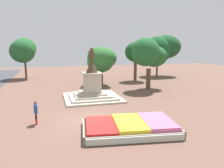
# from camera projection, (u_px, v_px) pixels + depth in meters

# --- Properties ---
(ground_plane) EXTENTS (86.24, 86.24, 0.00)m
(ground_plane) POSITION_uv_depth(u_px,v_px,m) (87.00, 121.00, 14.98)
(ground_plane) COLOR brown
(flower_planter) EXTENTS (6.04, 4.29, 0.66)m
(flower_planter) POSITION_uv_depth(u_px,v_px,m) (131.00, 127.00, 13.20)
(flower_planter) COLOR #38281C
(flower_planter) RESTS_ON ground_plane
(statue_monument) EXTENTS (5.43, 5.43, 4.98)m
(statue_monument) POSITION_uv_depth(u_px,v_px,m) (92.00, 89.00, 21.42)
(statue_monument) COLOR #B3A994
(statue_monument) RESTS_ON ground_plane
(pedestrian_with_handbag) EXTENTS (0.23, 0.73, 1.59)m
(pedestrian_with_handbag) POSITION_uv_depth(u_px,v_px,m) (36.00, 112.00, 14.27)
(pedestrian_with_handbag) COLOR red
(pedestrian_with_handbag) RESTS_ON ground_plane
(park_tree_far_left) EXTENTS (3.75, 3.52, 5.82)m
(park_tree_far_left) POSITION_uv_depth(u_px,v_px,m) (137.00, 52.00, 32.02)
(park_tree_far_left) COLOR brown
(park_tree_far_left) RESTS_ON ground_plane
(park_tree_behind_statue) EXTENTS (6.42, 4.92, 7.00)m
(park_tree_behind_statue) POSITION_uv_depth(u_px,v_px,m) (161.00, 48.00, 37.29)
(park_tree_behind_statue) COLOR #4C3823
(park_tree_behind_statue) RESTS_ON ground_plane
(park_tree_far_right) EXTENTS (3.88, 4.60, 6.38)m
(park_tree_far_right) POSITION_uv_depth(u_px,v_px,m) (23.00, 50.00, 34.08)
(park_tree_far_right) COLOR #4C3823
(park_tree_far_right) RESTS_ON ground_plane
(park_tree_street_side) EXTENTS (3.71, 4.54, 5.03)m
(park_tree_street_side) POSITION_uv_depth(u_px,v_px,m) (101.00, 60.00, 28.37)
(park_tree_street_side) COLOR brown
(park_tree_street_side) RESTS_ON ground_plane
(park_tree_mid_canopy) EXTENTS (4.80, 4.02, 6.07)m
(park_tree_mid_canopy) POSITION_uv_depth(u_px,v_px,m) (149.00, 54.00, 25.43)
(park_tree_mid_canopy) COLOR brown
(park_tree_mid_canopy) RESTS_ON ground_plane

